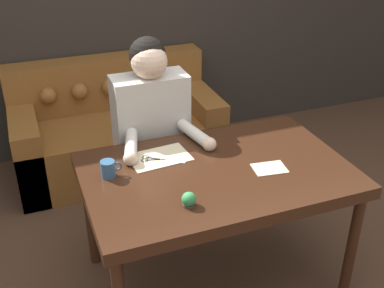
{
  "coord_description": "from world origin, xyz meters",
  "views": [
    {
      "loc": [
        -0.78,
        -1.98,
        2.11
      ],
      "look_at": [
        0.04,
        0.16,
        0.87
      ],
      "focal_mm": 45.0,
      "sensor_mm": 36.0,
      "label": 1
    }
  ],
  "objects_px": {
    "mug": "(108,169)",
    "person": "(152,137)",
    "scissors": "(156,159)",
    "pin_cushion": "(189,200)",
    "couch": "(116,131)",
    "dining_table": "(217,181)"
  },
  "relations": [
    {
      "from": "couch",
      "to": "pin_cushion",
      "type": "height_order",
      "value": "couch"
    },
    {
      "from": "couch",
      "to": "mug",
      "type": "xyz_separation_m",
      "value": [
        -0.32,
        -1.38,
        0.5
      ]
    },
    {
      "from": "couch",
      "to": "pin_cushion",
      "type": "relative_size",
      "value": 22.58
    },
    {
      "from": "couch",
      "to": "person",
      "type": "distance_m",
      "value": 0.98
    },
    {
      "from": "scissors",
      "to": "pin_cushion",
      "type": "height_order",
      "value": "pin_cushion"
    },
    {
      "from": "mug",
      "to": "couch",
      "type": "bearing_deg",
      "value": 76.9
    },
    {
      "from": "scissors",
      "to": "mug",
      "type": "distance_m",
      "value": 0.29
    },
    {
      "from": "dining_table",
      "to": "pin_cushion",
      "type": "xyz_separation_m",
      "value": [
        -0.25,
        -0.26,
        0.11
      ]
    },
    {
      "from": "dining_table",
      "to": "mug",
      "type": "distance_m",
      "value": 0.58
    },
    {
      "from": "scissors",
      "to": "mug",
      "type": "bearing_deg",
      "value": -164.89
    },
    {
      "from": "dining_table",
      "to": "scissors",
      "type": "relative_size",
      "value": 5.84
    },
    {
      "from": "person",
      "to": "scissors",
      "type": "bearing_deg",
      "value": -103.36
    },
    {
      "from": "dining_table",
      "to": "scissors",
      "type": "distance_m",
      "value": 0.35
    },
    {
      "from": "person",
      "to": "pin_cushion",
      "type": "bearing_deg",
      "value": -94.88
    },
    {
      "from": "dining_table",
      "to": "couch",
      "type": "height_order",
      "value": "couch"
    },
    {
      "from": "mug",
      "to": "pin_cushion",
      "type": "relative_size",
      "value": 1.58
    },
    {
      "from": "scissors",
      "to": "person",
      "type": "bearing_deg",
      "value": 76.64
    },
    {
      "from": "couch",
      "to": "mug",
      "type": "relative_size",
      "value": 14.29
    },
    {
      "from": "scissors",
      "to": "pin_cushion",
      "type": "bearing_deg",
      "value": -87.3
    },
    {
      "from": "mug",
      "to": "person",
      "type": "bearing_deg",
      "value": 52.11
    },
    {
      "from": "dining_table",
      "to": "mug",
      "type": "height_order",
      "value": "mug"
    },
    {
      "from": "pin_cushion",
      "to": "mug",
      "type": "bearing_deg",
      "value": 127.53
    }
  ]
}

